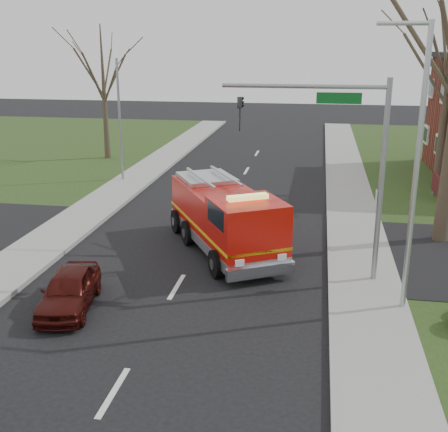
# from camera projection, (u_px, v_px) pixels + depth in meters

# --- Properties ---
(ground) EXTENTS (120.00, 120.00, 0.00)m
(ground) POSITION_uv_depth(u_px,v_px,m) (177.00, 287.00, 18.74)
(ground) COLOR black
(ground) RESTS_ON ground
(sidewalk_right) EXTENTS (2.40, 80.00, 0.15)m
(sidewalk_right) POSITION_uv_depth(u_px,v_px,m) (367.00, 298.00, 17.72)
(sidewalk_right) COLOR gray
(sidewalk_right) RESTS_ON ground
(sidewalk_left) EXTENTS (2.40, 80.00, 0.15)m
(sidewalk_left) POSITION_uv_depth(u_px,v_px,m) (5.00, 273.00, 19.70)
(sidewalk_left) COLOR gray
(sidewalk_left) RESTS_ON ground
(health_center_sign) EXTENTS (0.12, 2.00, 1.40)m
(health_center_sign) POSITION_uv_depth(u_px,v_px,m) (437.00, 185.00, 28.57)
(health_center_sign) COLOR #4F1216
(health_center_sign) RESTS_ON ground
(bare_tree_left) EXTENTS (4.50, 4.50, 9.00)m
(bare_tree_left) POSITION_uv_depth(u_px,v_px,m) (103.00, 78.00, 37.52)
(bare_tree_left) COLOR #3A2F22
(bare_tree_left) RESTS_ON ground
(traffic_signal_mast) EXTENTS (5.29, 0.18, 6.80)m
(traffic_signal_mast) POSITION_uv_depth(u_px,v_px,m) (343.00, 144.00, 17.92)
(traffic_signal_mast) COLOR gray
(traffic_signal_mast) RESTS_ON ground
(streetlight_pole) EXTENTS (1.48, 0.16, 8.40)m
(streetlight_pole) POSITION_uv_depth(u_px,v_px,m) (415.00, 164.00, 15.78)
(streetlight_pole) COLOR #B7BABF
(streetlight_pole) RESTS_ON ground
(utility_pole_far) EXTENTS (0.14, 0.14, 7.00)m
(utility_pole_far) POSITION_uv_depth(u_px,v_px,m) (120.00, 122.00, 31.97)
(utility_pole_far) COLOR gray
(utility_pole_far) RESTS_ON ground
(fire_engine) EXTENTS (5.53, 7.29, 2.83)m
(fire_engine) POSITION_uv_depth(u_px,v_px,m) (226.00, 220.00, 21.61)
(fire_engine) COLOR #BD0F08
(fire_engine) RESTS_ON ground
(parked_car_maroon) EXTENTS (2.03, 3.77, 1.22)m
(parked_car_maroon) POSITION_uv_depth(u_px,v_px,m) (69.00, 290.00, 17.08)
(parked_car_maroon) COLOR #3C0C09
(parked_car_maroon) RESTS_ON ground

